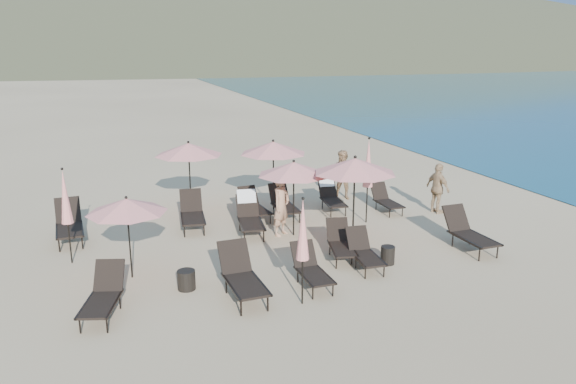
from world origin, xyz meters
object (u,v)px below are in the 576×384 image
object	(u,v)px
lounger_4	(364,251)
umbrella_closed_2	(65,197)
lounger_3	(341,243)
side_table_1	(388,255)
lounger_5	(468,232)
lounger_6	(69,223)
lounger_10	(284,203)
beachgoer_a	(281,206)
beachgoer_c	(438,188)
lounger_7	(192,212)
lounger_9	(254,205)
umbrella_open_2	(355,166)
lounger_0	(103,295)
lounger_11	(331,195)
umbrella_open_1	(294,169)
lounger_1	(242,275)
umbrella_closed_1	(368,164)
lounger_8	(249,215)
umbrella_closed_0	(303,230)
umbrella_open_3	(189,149)
umbrella_open_0	(127,206)
umbrella_open_4	(273,148)
lounger_12	(386,200)
lounger_2	(311,268)

from	to	relation	value
lounger_4	umbrella_closed_2	size ratio (longest dim) A/B	0.63
lounger_3	side_table_1	bearing A→B (deg)	-25.47
lounger_3	lounger_5	bearing A→B (deg)	4.84
lounger_5	lounger_6	world-z (taller)	lounger_6
lounger_6	umbrella_closed_2	bearing A→B (deg)	-90.16
lounger_3	lounger_10	xyz separation A→B (m)	(-0.24, 3.82, 0.03)
beachgoer_a	beachgoer_c	size ratio (longest dim) A/B	1.07
lounger_5	lounger_7	xyz separation A→B (m)	(-6.69, 4.26, -0.01)
side_table_1	beachgoer_c	size ratio (longest dim) A/B	0.28
lounger_9	umbrella_open_2	xyz separation A→B (m)	(2.02, -2.97, 1.75)
beachgoer_a	side_table_1	bearing A→B (deg)	-95.16
lounger_0	lounger_11	bearing A→B (deg)	52.59
lounger_0	umbrella_open_1	size ratio (longest dim) A/B	0.78
lounger_1	lounger_4	distance (m)	3.34
lounger_1	lounger_7	size ratio (longest dim) A/B	1.01
lounger_6	umbrella_closed_1	bearing A→B (deg)	-11.05
umbrella_open_2	lounger_8	bearing A→B (deg)	145.04
umbrella_closed_0	umbrella_open_3	bearing A→B (deg)	97.98
lounger_1	umbrella_closed_0	world-z (taller)	umbrella_closed_0
umbrella_open_1	beachgoer_c	bearing A→B (deg)	5.54
lounger_10	umbrella_closed_0	bearing A→B (deg)	-104.63
lounger_9	umbrella_open_2	distance (m)	3.99
umbrella_open_3	lounger_5	bearing A→B (deg)	-42.68
lounger_3	umbrella_open_2	bearing A→B (deg)	64.00
lounger_5	umbrella_open_1	size ratio (longest dim) A/B	0.81
umbrella_open_3	lounger_11	bearing A→B (deg)	-16.83
lounger_8	lounger_10	world-z (taller)	lounger_8
umbrella_closed_0	umbrella_closed_2	size ratio (longest dim) A/B	0.96
umbrella_open_0	umbrella_open_3	distance (m)	5.39
umbrella_closed_1	side_table_1	size ratio (longest dim) A/B	5.79
lounger_11	umbrella_open_3	world-z (taller)	umbrella_open_3
lounger_3	lounger_11	xyz separation A→B (m)	(1.49, 4.05, 0.07)
lounger_7	lounger_8	size ratio (longest dim) A/B	0.99
lounger_1	umbrella_open_1	size ratio (longest dim) A/B	0.84
lounger_0	lounger_3	world-z (taller)	lounger_0
lounger_4	umbrella_closed_2	world-z (taller)	umbrella_closed_2
lounger_0	umbrella_closed_2	size ratio (longest dim) A/B	0.70
lounger_11	umbrella_open_4	bearing A→B (deg)	166.42
lounger_9	umbrella_open_1	distance (m)	2.54
side_table_1	lounger_11	bearing A→B (deg)	83.50
lounger_5	lounger_12	world-z (taller)	lounger_5
lounger_4	umbrella_open_1	world-z (taller)	umbrella_open_1
lounger_11	umbrella_closed_2	xyz separation A→B (m)	(-8.07, -2.11, 1.24)
lounger_2	umbrella_open_3	size ratio (longest dim) A/B	0.64
lounger_5	lounger_0	bearing A→B (deg)	-176.43
umbrella_open_0	lounger_7	bearing A→B (deg)	57.70
lounger_6	umbrella_closed_2	distance (m)	2.18
lounger_4	beachgoer_a	bearing A→B (deg)	117.30
umbrella_open_0	lounger_8	bearing A→B (deg)	32.38
umbrella_open_1	beachgoer_c	distance (m)	5.31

